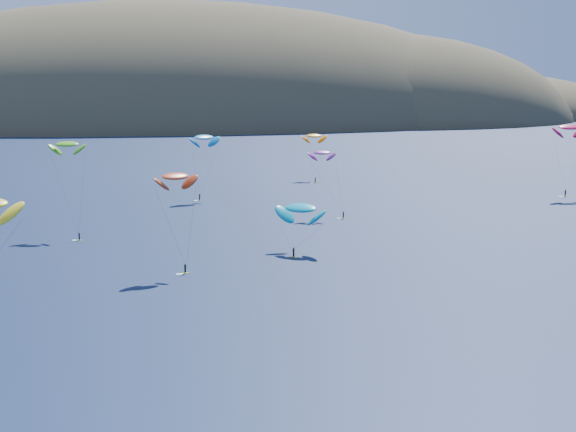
# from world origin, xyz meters

# --- Properties ---
(island) EXTENTS (730.00, 300.00, 210.00)m
(island) POSITION_xyz_m (39.40, 562.36, -10.74)
(island) COLOR #3D3526
(island) RESTS_ON ground
(kitesurfer_3) EXTENTS (8.67, 13.93, 23.30)m
(kitesurfer_3) POSITION_xyz_m (-36.61, 119.28, 20.95)
(kitesurfer_3) COLOR #CEEA1A
(kitesurfer_3) RESTS_ON ground
(kitesurfer_4) EXTENTS (10.95, 9.37, 21.26)m
(kitesurfer_4) POSITION_xyz_m (0.32, 165.38, 18.45)
(kitesurfer_4) COLOR #CEEA1A
(kitesurfer_4) RESTS_ON ground
(kitesurfer_5) EXTENTS (12.07, 12.89, 12.44)m
(kitesurfer_5) POSITION_xyz_m (12.77, 87.78, 9.22)
(kitesurfer_5) COLOR #CEEA1A
(kitesurfer_5) RESTS_ON ground
(kitesurfer_6) EXTENTS (8.78, 9.19, 18.74)m
(kitesurfer_6) POSITION_xyz_m (27.84, 129.24, 16.70)
(kitesurfer_6) COLOR #CEEA1A
(kitesurfer_6) RESTS_ON ground
(kitesurfer_8) EXTENTS (10.90, 5.08, 24.22)m
(kitesurfer_8) POSITION_xyz_m (110.56, 147.77, 21.14)
(kitesurfer_8) COLOR #CEEA1A
(kitesurfer_8) RESTS_ON ground
(kitesurfer_9) EXTENTS (9.42, 8.13, 20.48)m
(kitesurfer_9) POSITION_xyz_m (-14.15, 76.73, 18.05)
(kitesurfer_9) COLOR #CEEA1A
(kitesurfer_9) RESTS_ON ground
(kitesurfer_11) EXTENTS (8.78, 14.12, 17.87)m
(kitesurfer_11) POSITION_xyz_m (43.58, 203.61, 15.39)
(kitesurfer_11) COLOR #CEEA1A
(kitesurfer_11) RESTS_ON ground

